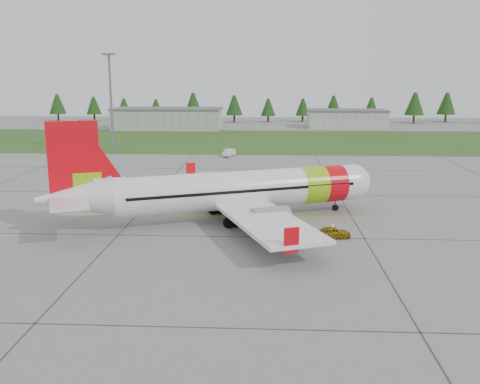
{
  "coord_description": "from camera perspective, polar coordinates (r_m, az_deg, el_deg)",
  "views": [
    {
      "loc": [
        0.13,
        -51.72,
        15.96
      ],
      "look_at": [
        -2.69,
        3.97,
        3.79
      ],
      "focal_mm": 40.0,
      "sensor_mm": 36.0,
      "label": 1
    }
  ],
  "objects": [
    {
      "name": "service_van",
      "position": [
        107.97,
        -1.22,
        5.02
      ],
      "size": [
        1.91,
        1.85,
        4.5
      ],
      "primitive_type": "imported",
      "rotation": [
        0.0,
        0.0,
        -0.28
      ],
      "color": "silver",
      "rests_on": "ground"
    },
    {
      "name": "grass_strip",
      "position": [
        134.67,
        2.84,
        5.5
      ],
      "size": [
        320.0,
        50.0,
        0.03
      ],
      "primitive_type": "cube",
      "color": "#30561E",
      "rests_on": "ground"
    },
    {
      "name": "hangar_east",
      "position": [
        172.05,
        11.3,
        7.62
      ],
      "size": [
        24.0,
        12.0,
        5.2
      ],
      "primitive_type": "cube",
      "color": "#A8A8A3",
      "rests_on": "ground"
    },
    {
      "name": "ground",
      "position": [
        54.12,
        2.64,
        -4.85
      ],
      "size": [
        320.0,
        320.0,
        0.0
      ],
      "primitive_type": "plane",
      "color": "gray",
      "rests_on": "ground"
    },
    {
      "name": "treeline",
      "position": [
        190.03,
        2.89,
        8.99
      ],
      "size": [
        160.0,
        8.0,
        10.0
      ],
      "primitive_type": null,
      "color": "#1C3F14",
      "rests_on": "ground"
    },
    {
      "name": "hangar_west",
      "position": [
        165.01,
        -7.7,
        7.7
      ],
      "size": [
        32.0,
        14.0,
        6.0
      ],
      "primitive_type": "cube",
      "color": "#A8A8A3",
      "rests_on": "ground"
    },
    {
      "name": "aircraft",
      "position": [
        59.81,
        -0.7,
        0.13
      ],
      "size": [
        36.53,
        34.7,
        11.58
      ],
      "rotation": [
        0.0,
        0.0,
        0.38
      ],
      "color": "white",
      "rests_on": "ground"
    },
    {
      "name": "follow_me_car",
      "position": [
        54.1,
        9.91,
        -3.08
      ],
      "size": [
        1.43,
        1.61,
        3.54
      ],
      "primitive_type": "imported",
      "rotation": [
        0.0,
        0.0,
        1.74
      ],
      "color": "#E2B00C",
      "rests_on": "ground"
    },
    {
      "name": "taxi_guideline",
      "position": [
        61.81,
        2.68,
        -2.65
      ],
      "size": [
        120.0,
        0.25,
        0.02
      ],
      "primitive_type": "cube",
      "color": "gold",
      "rests_on": "ground"
    },
    {
      "name": "floodlight_mast",
      "position": [
        114.48,
        -13.57,
        8.99
      ],
      "size": [
        0.5,
        0.5,
        20.0
      ],
      "primitive_type": "cylinder",
      "color": "slate",
      "rests_on": "ground"
    }
  ]
}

